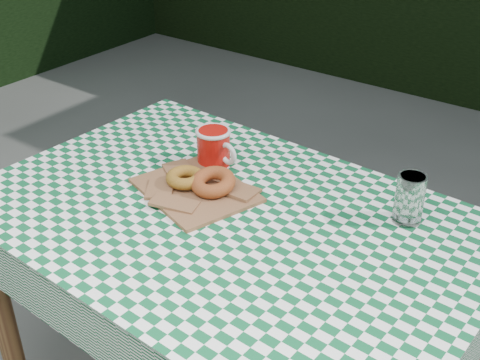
{
  "coord_description": "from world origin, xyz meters",
  "views": [
    {
      "loc": [
        0.76,
        -0.84,
        1.55
      ],
      "look_at": [
        -0.01,
        0.21,
        0.79
      ],
      "focal_mm": 45.9,
      "sensor_mm": 36.0,
      "label": 1
    }
  ],
  "objects_px": {
    "table": "(227,334)",
    "coffee_mug": "(214,147)",
    "paper_bag": "(196,189)",
    "drinking_glass": "(409,199)"
  },
  "relations": [
    {
      "from": "paper_bag",
      "to": "drinking_glass",
      "type": "height_order",
      "value": "drinking_glass"
    },
    {
      "from": "coffee_mug",
      "to": "table",
      "type": "bearing_deg",
      "value": -35.75
    },
    {
      "from": "paper_bag",
      "to": "coffee_mug",
      "type": "bearing_deg",
      "value": 111.27
    },
    {
      "from": "table",
      "to": "coffee_mug",
      "type": "relative_size",
      "value": 6.73
    },
    {
      "from": "paper_bag",
      "to": "drinking_glass",
      "type": "xyz_separation_m",
      "value": [
        0.47,
        0.19,
        0.05
      ]
    },
    {
      "from": "drinking_glass",
      "to": "table",
      "type": "bearing_deg",
      "value": -147.24
    },
    {
      "from": "table",
      "to": "coffee_mug",
      "type": "distance_m",
      "value": 0.5
    },
    {
      "from": "coffee_mug",
      "to": "drinking_glass",
      "type": "bearing_deg",
      "value": 14.54
    },
    {
      "from": "paper_bag",
      "to": "drinking_glass",
      "type": "distance_m",
      "value": 0.51
    },
    {
      "from": "table",
      "to": "paper_bag",
      "type": "height_order",
      "value": "paper_bag"
    }
  ]
}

